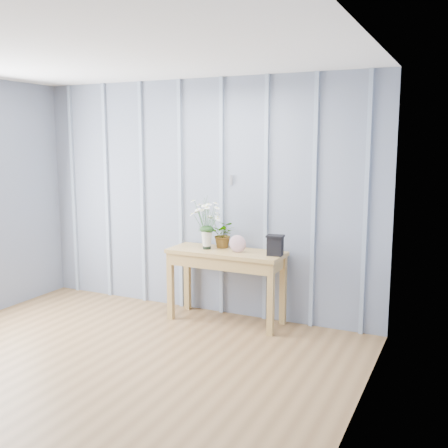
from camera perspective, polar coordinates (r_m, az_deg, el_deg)
The scene contains 7 objects.
ground at distance 4.22m, azimuth -17.49°, elevation -17.48°, with size 4.50×4.50×0.00m, color brown.
room_shell at distance 4.49m, azimuth -10.67°, elevation 10.60°, with size 4.00×4.50×2.50m.
sideboard at distance 5.35m, azimuth 0.23°, elevation -4.10°, with size 1.20×0.45×0.75m.
daisy_vase at distance 5.35m, azimuth -1.90°, elevation 0.74°, with size 0.37×0.28×0.53m.
spider_plant at distance 5.45m, azimuth -0.05°, elevation -1.12°, with size 0.25×0.22×0.28m, color #153414.
felt_disc_vessel at distance 5.21m, azimuth 1.51°, elevation -2.17°, with size 0.18×0.05×0.18m, color #7F4260.
carved_box at distance 5.10m, azimuth 5.59°, elevation -2.30°, with size 0.18×0.15×0.20m.
Camera 1 is at (2.63, -2.73, 1.86)m, focal length 42.00 mm.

